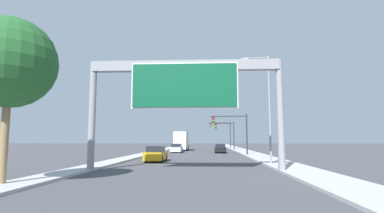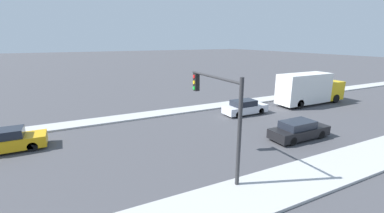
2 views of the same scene
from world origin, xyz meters
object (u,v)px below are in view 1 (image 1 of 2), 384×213
object	(u,v)px
car_far_center	(156,154)
car_far_right	(177,148)
truck_box_primary	(182,141)
traffic_light_far_intersection	(223,130)
car_mid_left	(220,149)
palm_tree_foreground	(9,63)
traffic_light_near_intersection	(234,127)
street_lamp_right	(266,101)
sign_gantry	(185,85)
traffic_light_mid_block	(227,131)

from	to	relation	value
car_far_center	car_far_right	size ratio (longest dim) A/B	0.99
truck_box_primary	traffic_light_far_intersection	xyz separation A→B (m)	(8.62, 12.66, 2.50)
car_far_center	truck_box_primary	world-z (taller)	truck_box_primary
car_mid_left	palm_tree_foreground	world-z (taller)	palm_tree_foreground
traffic_light_near_intersection	street_lamp_right	world-z (taller)	street_lamp_right
sign_gantry	car_far_right	distance (m)	29.22
truck_box_primary	sign_gantry	bearing A→B (deg)	-84.66
truck_box_primary	traffic_light_mid_block	distance (m)	9.54
car_mid_left	traffic_light_mid_block	distance (m)	12.60
car_far_right	traffic_light_mid_block	size ratio (longest dim) A/B	0.79
car_far_center	traffic_light_mid_block	bearing A→B (deg)	73.89
truck_box_primary	traffic_light_far_intersection	world-z (taller)	traffic_light_far_intersection
car_far_right	traffic_light_far_intersection	bearing A→B (deg)	68.23
car_mid_left	car_far_right	world-z (taller)	car_far_right
traffic_light_near_intersection	traffic_light_far_intersection	xyz separation A→B (m)	(0.04, 30.00, 0.49)
car_mid_left	truck_box_primary	distance (m)	11.76
traffic_light_mid_block	car_far_right	bearing A→B (deg)	-127.68
sign_gantry	traffic_light_mid_block	bearing A→B (deg)	82.28
car_far_center	traffic_light_mid_block	world-z (taller)	traffic_light_mid_block
car_far_right	traffic_light_mid_block	distance (m)	14.96
car_far_center	traffic_light_mid_block	distance (m)	32.37
truck_box_primary	car_mid_left	bearing A→B (deg)	-53.29
traffic_light_far_intersection	street_lamp_right	world-z (taller)	street_lamp_right
traffic_light_far_intersection	palm_tree_foreground	size ratio (longest dim) A/B	0.78
palm_tree_foreground	street_lamp_right	xyz separation A→B (m)	(14.47, 12.17, -0.37)
car_far_center	traffic_light_far_intersection	distance (m)	42.00
traffic_light_mid_block	traffic_light_far_intersection	distance (m)	10.02
car_mid_left	palm_tree_foreground	distance (m)	36.92
sign_gantry	palm_tree_foreground	world-z (taller)	palm_tree_foreground
sign_gantry	street_lamp_right	size ratio (longest dim) A/B	1.43
traffic_light_near_intersection	traffic_light_far_intersection	size ratio (longest dim) A/B	0.88
street_lamp_right	truck_box_primary	bearing A→B (deg)	107.50
traffic_light_near_intersection	sign_gantry	bearing A→B (deg)	-104.15
sign_gantry	palm_tree_foreground	size ratio (longest dim) A/B	1.67
palm_tree_foreground	car_far_center	bearing A→B (deg)	74.53
traffic_light_far_intersection	sign_gantry	bearing A→B (deg)	-95.83
traffic_light_mid_block	sign_gantry	bearing A→B (deg)	-97.72
car_far_center	traffic_light_mid_block	xyz separation A→B (m)	(8.94, 30.95, 3.07)
car_far_right	traffic_light_far_intersection	world-z (taller)	traffic_light_far_intersection
car_far_right	truck_box_primary	size ratio (longest dim) A/B	0.51
traffic_light_far_intersection	street_lamp_right	xyz separation A→B (m)	(1.46, -44.63, 1.15)
car_mid_left	car_far_right	size ratio (longest dim) A/B	1.05
sign_gantry	street_lamp_right	bearing A→B (deg)	39.84
traffic_light_near_intersection	palm_tree_foreground	xyz separation A→B (m)	(-12.96, -26.80, 2.00)
car_far_right	palm_tree_foreground	distance (m)	35.86
sign_gantry	car_far_right	bearing A→B (deg)	96.99
car_far_center	car_mid_left	world-z (taller)	car_far_center
traffic_light_mid_block	traffic_light_near_intersection	bearing A→B (deg)	-91.06
street_lamp_right	sign_gantry	bearing A→B (deg)	-140.16
car_far_right	traffic_light_far_intersection	size ratio (longest dim) A/B	0.71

